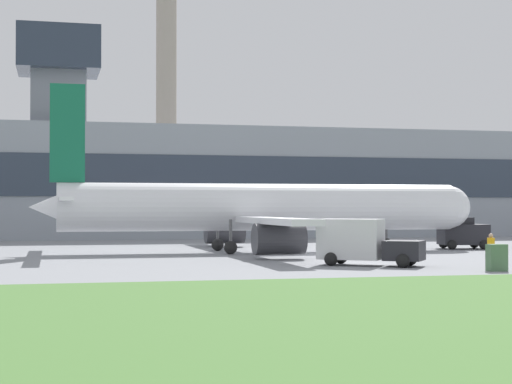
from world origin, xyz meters
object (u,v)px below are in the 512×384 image
at_px(baggage_truck, 363,243).
at_px(ground_crew_person, 491,250).
at_px(pushback_tug, 463,234).
at_px(airplane, 257,209).

height_order(baggage_truck, ground_crew_person, baggage_truck).
bearing_deg(pushback_tug, airplane, -177.05).
xyz_separation_m(airplane, baggage_truck, (2.23, -14.00, -1.73)).
relative_size(pushback_tug, ground_crew_person, 2.14).
distance_m(airplane, baggage_truck, 14.28).
height_order(airplane, ground_crew_person, airplane).
distance_m(baggage_truck, ground_crew_person, 6.38).
relative_size(baggage_truck, ground_crew_person, 3.19).
bearing_deg(baggage_truck, airplane, 99.06).
bearing_deg(airplane, pushback_tug, 2.95).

